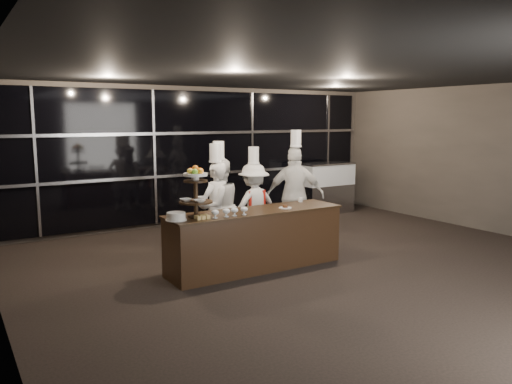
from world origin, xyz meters
TOP-DOWN VIEW (x-y plane):
  - room at (0.00, 0.00)m, footprint 10.00×10.00m
  - window_wall at (0.00, 4.94)m, footprint 8.60×0.10m
  - buffet_counter at (-0.94, 1.35)m, footprint 2.84×0.74m
  - display_stand at (-1.94, 1.35)m, footprint 0.48×0.48m
  - compotes at (-1.51, 1.13)m, footprint 0.59×0.11m
  - layer_cake at (-2.27, 1.30)m, footprint 0.30×0.30m
  - pastry_squares at (-1.93, 1.18)m, footprint 0.20×0.13m
  - small_plate at (-0.45, 1.25)m, footprint 0.20×0.20m
  - chef_cup at (0.11, 1.60)m, footprint 0.08×0.08m
  - display_case at (2.97, 4.30)m, footprint 1.36×0.59m
  - chef_a at (-1.13, 2.30)m, footprint 0.68×0.57m
  - chef_b at (-1.00, 2.42)m, footprint 0.87×0.71m
  - chef_c at (-0.25, 2.52)m, footprint 1.01×0.61m
  - chef_d at (0.49, 2.25)m, footprint 1.12×0.97m

SIDE VIEW (x-z plane):
  - buffet_counter at x=-0.94m, z-range 0.01..0.93m
  - display_case at x=2.97m, z-range 0.07..1.31m
  - chef_c at x=-0.25m, z-range -0.14..1.68m
  - chef_a at x=-1.13m, z-range -0.12..1.79m
  - chef_b at x=-1.00m, z-range -0.14..1.80m
  - chef_d at x=0.49m, z-range -0.14..1.97m
  - small_plate at x=-0.45m, z-range 0.91..0.96m
  - pastry_squares at x=-1.93m, z-range 0.92..0.97m
  - chef_cup at x=0.11m, z-range 0.92..0.99m
  - layer_cake at x=-2.27m, z-range 0.92..1.03m
  - compotes at x=-1.51m, z-range 0.94..1.06m
  - display_stand at x=-1.94m, z-range 0.97..1.71m
  - room at x=0.00m, z-range -3.50..6.50m
  - window_wall at x=0.00m, z-range 0.10..2.90m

